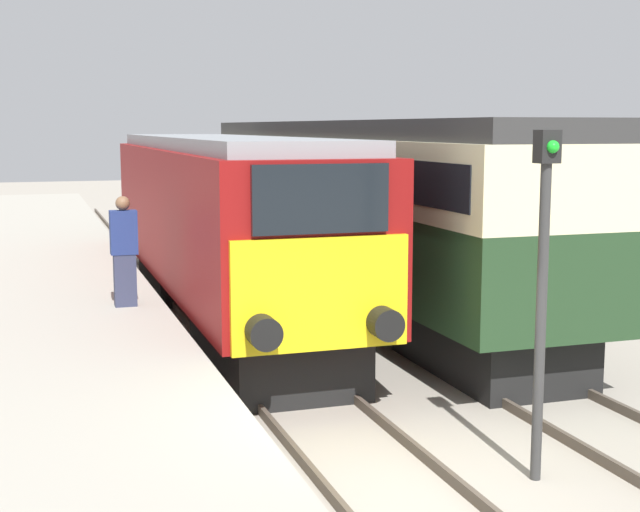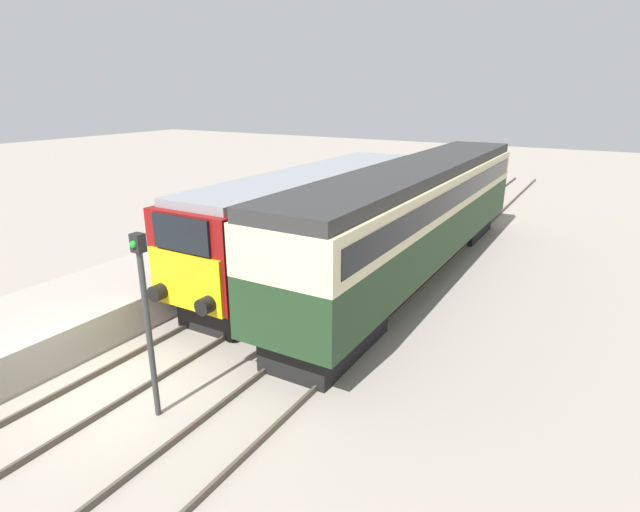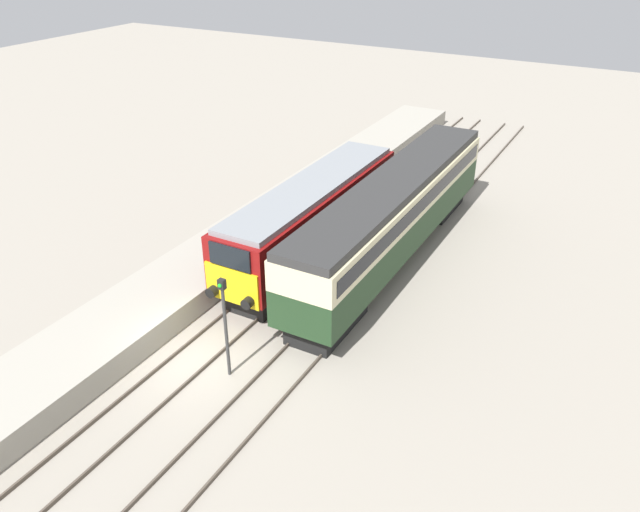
{
  "view_description": "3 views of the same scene",
  "coord_description": "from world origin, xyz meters",
  "px_view_note": "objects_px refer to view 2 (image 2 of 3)",
  "views": [
    {
      "loc": [
        -3.66,
        -8.45,
        3.99
      ],
      "look_at": [
        0.0,
        2.74,
        2.28
      ],
      "focal_mm": 50.0,
      "sensor_mm": 36.0,
      "label": 1
    },
    {
      "loc": [
        9.17,
        -5.96,
        6.48
      ],
      "look_at": [
        1.7,
        6.74,
        1.6
      ],
      "focal_mm": 28.0,
      "sensor_mm": 36.0,
      "label": 2
    },
    {
      "loc": [
        13.02,
        -13.81,
        14.51
      ],
      "look_at": [
        1.7,
        6.74,
        1.6
      ],
      "focal_mm": 35.0,
      "sensor_mm": 36.0,
      "label": 3
    }
  ],
  "objects_px": {
    "locomotive": "(312,218)",
    "person_on_platform": "(218,230)",
    "signal_post": "(146,312)",
    "passenger_carriage": "(418,210)"
  },
  "relations": [
    {
      "from": "signal_post",
      "to": "locomotive",
      "type": "bearing_deg",
      "value": 100.64
    },
    {
      "from": "passenger_carriage",
      "to": "signal_post",
      "type": "bearing_deg",
      "value": -99.04
    },
    {
      "from": "person_on_platform",
      "to": "passenger_carriage",
      "type": "bearing_deg",
      "value": 37.12
    },
    {
      "from": "passenger_carriage",
      "to": "person_on_platform",
      "type": "height_order",
      "value": "passenger_carriage"
    },
    {
      "from": "passenger_carriage",
      "to": "signal_post",
      "type": "xyz_separation_m",
      "value": [
        -1.7,
        -10.69,
        -0.13
      ]
    },
    {
      "from": "locomotive",
      "to": "signal_post",
      "type": "bearing_deg",
      "value": -79.36
    },
    {
      "from": "locomotive",
      "to": "signal_post",
      "type": "relative_size",
      "value": 3.32
    },
    {
      "from": "locomotive",
      "to": "person_on_platform",
      "type": "relative_size",
      "value": 7.13
    },
    {
      "from": "locomotive",
      "to": "person_on_platform",
      "type": "xyz_separation_m",
      "value": [
        -2.21,
        -2.6,
        -0.16
      ]
    },
    {
      "from": "passenger_carriage",
      "to": "person_on_platform",
      "type": "xyz_separation_m",
      "value": [
        -5.61,
        -4.24,
        -0.54
      ]
    }
  ]
}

